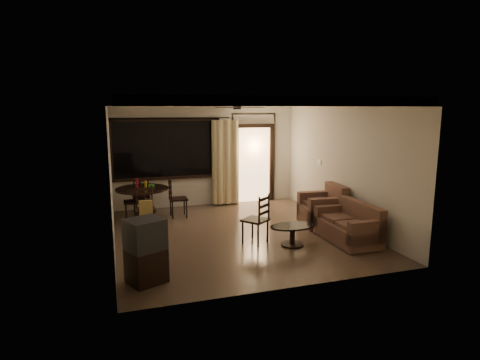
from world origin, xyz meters
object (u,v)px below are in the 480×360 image
object	(u,v)px
dining_table	(142,195)
side_chair	(256,229)
dining_chair_north	(141,203)
tv_cabinet	(146,251)
sofa	(350,226)
dining_chair_east	(178,206)
armchair	(324,209)
coffee_table	(292,232)
dining_chair_west	(134,209)
dining_chair_south	(146,216)

from	to	relation	value
dining_table	side_chair	xyz separation A→B (m)	(1.99, -2.42, -0.31)
dining_chair_north	tv_cabinet	bearing A→B (deg)	87.37
sofa	side_chair	xyz separation A→B (m)	(-1.83, 0.46, -0.01)
dining_chair_east	side_chair	world-z (taller)	side_chair
tv_cabinet	side_chair	world-z (taller)	tv_cabinet
dining_chair_east	dining_chair_north	world-z (taller)	same
tv_cabinet	armchair	distance (m)	4.55
dining_chair_north	coffee_table	bearing A→B (deg)	128.72
dining_chair_west	dining_chair_east	size ratio (longest dim) A/B	1.00
armchair	side_chair	world-z (taller)	side_chair
sofa	coffee_table	distance (m)	1.21
coffee_table	side_chair	xyz separation A→B (m)	(-0.64, 0.33, 0.03)
dining_chair_south	sofa	world-z (taller)	dining_chair_south
sofa	armchair	world-z (taller)	armchair
dining_chair_south	sofa	distance (m)	4.33
side_chair	dining_chair_south	bearing A→B (deg)	-75.89
dining_chair_north	dining_chair_south	bearing A→B (deg)	89.92
dining_chair_north	coffee_table	xyz separation A→B (m)	(2.62, -3.32, -0.02)
dining_chair_west	sofa	xyz separation A→B (m)	(4.03, -2.89, 0.02)
dining_table	sofa	size ratio (longest dim) A/B	0.86
dining_table	sofa	distance (m)	4.80
dining_chair_south	armchair	bearing A→B (deg)	-11.75
dining_chair_west	armchair	xyz separation A→B (m)	(4.12, -1.72, 0.09)
dining_chair_east	tv_cabinet	bearing A→B (deg)	164.11
dining_table	coffee_table	world-z (taller)	dining_table
dining_chair_south	armchair	xyz separation A→B (m)	(3.92, -0.85, 0.07)
dining_chair_north	sofa	size ratio (longest dim) A/B	0.66
dining_table	dining_chair_east	size ratio (longest dim) A/B	1.30
armchair	sofa	bearing A→B (deg)	-87.74
dining_chair_south	tv_cabinet	size ratio (longest dim) A/B	0.95
dining_chair_east	tv_cabinet	xyz separation A→B (m)	(-1.06, -3.60, 0.22)
dining_chair_north	armchair	bearing A→B (deg)	150.21
armchair	coffee_table	size ratio (longest dim) A/B	1.10
dining_chair_east	side_chair	xyz separation A→B (m)	(1.15, -2.41, 0.01)
armchair	dining_chair_south	bearing A→B (deg)	174.26
coffee_table	dining_chair_north	bearing A→B (deg)	128.22
dining_table	dining_chair_east	bearing A→B (deg)	-0.58
tv_cabinet	coffee_table	distance (m)	2.98
tv_cabinet	sofa	world-z (taller)	tv_cabinet
dining_chair_west	dining_chair_east	world-z (taller)	same
dining_table	armchair	bearing A→B (deg)	-23.62
dining_chair_west	dining_chair_south	distance (m)	0.89
dining_chair_south	coffee_table	world-z (taller)	dining_chair_south
dining_chair_west	tv_cabinet	xyz separation A→B (m)	(-0.01, -3.61, 0.22)
dining_table	side_chair	distance (m)	3.15
dining_chair_north	armchair	size ratio (longest dim) A/B	0.96
dining_chair_south	side_chair	bearing A→B (deg)	-37.57
sofa	coffee_table	bearing A→B (deg)	174.07
sofa	armchair	bearing A→B (deg)	86.08
dining_chair_north	side_chair	distance (m)	3.59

